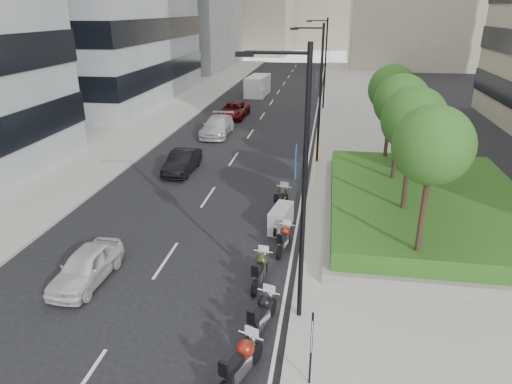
% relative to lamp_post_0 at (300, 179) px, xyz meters
% --- Properties ---
extents(ground, '(160.00, 160.00, 0.00)m').
position_rel_lamp_post_0_xyz_m(ground, '(-4.14, -1.00, -5.07)').
color(ground, black).
rests_on(ground, ground).
extents(sidewalk_right, '(10.00, 100.00, 0.15)m').
position_rel_lamp_post_0_xyz_m(sidewalk_right, '(4.86, 29.00, -4.99)').
color(sidewalk_right, '#9E9B93').
rests_on(sidewalk_right, ground).
extents(sidewalk_left, '(8.00, 100.00, 0.15)m').
position_rel_lamp_post_0_xyz_m(sidewalk_left, '(-16.14, 29.00, -4.99)').
color(sidewalk_left, '#9E9B93').
rests_on(sidewalk_left, ground).
extents(lane_edge, '(0.12, 100.00, 0.01)m').
position_rel_lamp_post_0_xyz_m(lane_edge, '(-0.44, 29.00, -5.06)').
color(lane_edge, silver).
rests_on(lane_edge, ground).
extents(lane_centre, '(0.12, 100.00, 0.01)m').
position_rel_lamp_post_0_xyz_m(lane_centre, '(-5.64, 29.00, -5.06)').
color(lane_centre, silver).
rests_on(lane_centre, ground).
extents(planter, '(10.00, 14.00, 0.40)m').
position_rel_lamp_post_0_xyz_m(planter, '(5.86, 9.00, -4.72)').
color(planter, gray).
rests_on(planter, sidewalk_right).
extents(hedge, '(9.40, 13.40, 0.80)m').
position_rel_lamp_post_0_xyz_m(hedge, '(5.86, 9.00, -4.12)').
color(hedge, '#154413').
rests_on(hedge, planter).
extents(tree_0, '(2.80, 2.80, 6.30)m').
position_rel_lamp_post_0_xyz_m(tree_0, '(4.36, 3.00, 0.36)').
color(tree_0, '#332319').
rests_on(tree_0, planter).
extents(tree_1, '(2.80, 2.80, 6.30)m').
position_rel_lamp_post_0_xyz_m(tree_1, '(4.36, 7.00, 0.36)').
color(tree_1, '#332319').
rests_on(tree_1, planter).
extents(tree_2, '(2.80, 2.80, 6.30)m').
position_rel_lamp_post_0_xyz_m(tree_2, '(4.36, 11.00, 0.36)').
color(tree_2, '#332319').
rests_on(tree_2, planter).
extents(tree_3, '(2.80, 2.80, 6.30)m').
position_rel_lamp_post_0_xyz_m(tree_3, '(4.36, 15.00, 0.36)').
color(tree_3, '#332319').
rests_on(tree_3, planter).
extents(lamp_post_0, '(2.34, 0.45, 9.00)m').
position_rel_lamp_post_0_xyz_m(lamp_post_0, '(0.00, 0.00, 0.00)').
color(lamp_post_0, black).
rests_on(lamp_post_0, ground).
extents(lamp_post_1, '(2.34, 0.45, 9.00)m').
position_rel_lamp_post_0_xyz_m(lamp_post_1, '(0.00, 17.00, 0.00)').
color(lamp_post_1, black).
rests_on(lamp_post_1, ground).
extents(lamp_post_2, '(2.34, 0.45, 9.00)m').
position_rel_lamp_post_0_xyz_m(lamp_post_2, '(0.00, 35.00, 0.00)').
color(lamp_post_2, black).
rests_on(lamp_post_2, ground).
extents(parking_sign, '(0.06, 0.32, 2.50)m').
position_rel_lamp_post_0_xyz_m(parking_sign, '(0.66, -3.00, -3.61)').
color(parking_sign, black).
rests_on(parking_sign, ground).
extents(motorcycle_1, '(1.10, 2.31, 1.21)m').
position_rel_lamp_post_0_xyz_m(motorcycle_1, '(-1.27, -3.07, -4.42)').
color(motorcycle_1, black).
rests_on(motorcycle_1, ground).
extents(motorcycle_2, '(0.91, 2.29, 1.17)m').
position_rel_lamp_post_0_xyz_m(motorcycle_2, '(-1.01, -0.79, -4.44)').
color(motorcycle_2, black).
rests_on(motorcycle_2, ground).
extents(motorcycle_3, '(0.75, 2.25, 1.12)m').
position_rel_lamp_post_0_xyz_m(motorcycle_3, '(-1.48, 1.92, -4.47)').
color(motorcycle_3, black).
rests_on(motorcycle_3, ground).
extents(motorcycle_4, '(0.69, 2.08, 1.04)m').
position_rel_lamp_post_0_xyz_m(motorcycle_4, '(-0.84, 4.63, -4.51)').
color(motorcycle_4, black).
rests_on(motorcycle_4, ground).
extents(motorcycle_5, '(1.08, 1.99, 1.15)m').
position_rel_lamp_post_0_xyz_m(motorcycle_5, '(-1.18, 6.59, -4.49)').
color(motorcycle_5, black).
rests_on(motorcycle_5, ground).
extents(motorcycle_6, '(0.79, 2.36, 1.18)m').
position_rel_lamp_post_0_xyz_m(motorcycle_6, '(-1.41, 8.76, -4.43)').
color(motorcycle_6, black).
rests_on(motorcycle_6, ground).
extents(car_a, '(1.67, 3.89, 1.31)m').
position_rel_lamp_post_0_xyz_m(car_a, '(-8.08, 1.00, -4.41)').
color(car_a, silver).
rests_on(car_a, ground).
extents(car_b, '(1.52, 4.25, 1.39)m').
position_rel_lamp_post_0_xyz_m(car_b, '(-8.32, 13.81, -4.37)').
color(car_b, black).
rests_on(car_b, ground).
extents(car_c, '(2.22, 5.31, 1.53)m').
position_rel_lamp_post_0_xyz_m(car_c, '(-8.29, 23.20, -4.30)').
color(car_c, '#BABBBD').
rests_on(car_c, ground).
extents(car_d, '(2.56, 5.25, 1.44)m').
position_rel_lamp_post_0_xyz_m(car_d, '(-8.27, 29.81, -4.35)').
color(car_d, '#660C0F').
rests_on(car_d, ground).
extents(delivery_van, '(2.48, 5.62, 2.30)m').
position_rel_lamp_post_0_xyz_m(delivery_van, '(-7.88, 41.98, -3.99)').
color(delivery_van, white).
rests_on(delivery_van, ground).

